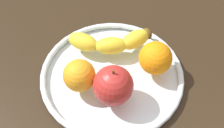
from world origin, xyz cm
name	(u,v)px	position (x,y,z in cm)	size (l,w,h in cm)	color
ground_plane	(112,83)	(0.00, 0.00, -2.00)	(146.98, 146.98, 4.00)	black
fruit_bowl	(112,75)	(0.00, 0.00, 0.92)	(30.09, 30.09, 1.80)	silver
banana	(111,42)	(0.07, 6.94, 3.69)	(19.60, 6.97, 3.78)	yellow
apple	(115,85)	(0.26, -5.78, 5.68)	(7.75, 7.75, 8.55)	#B32925
orange_back_left	(79,75)	(-6.46, -2.76, 5.03)	(6.46, 6.46, 6.46)	orange
orange_back_right	(155,58)	(8.83, 0.84, 5.23)	(6.87, 6.87, 6.87)	orange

